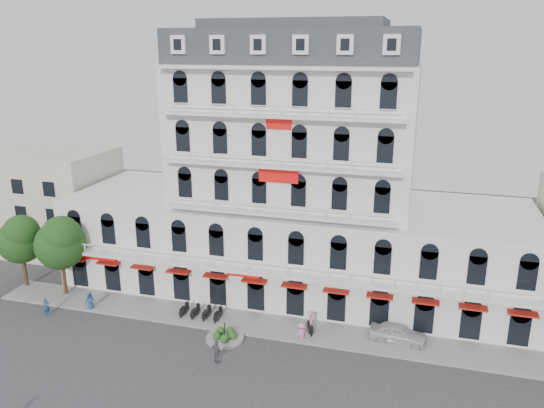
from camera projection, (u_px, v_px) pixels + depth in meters
The scene contains 14 objects.
ground at pixel (235, 388), 38.01m from camera, with size 120.00×120.00×0.00m, color #38383A.
sidewalk at pixel (269, 326), 46.28m from camera, with size 53.00×4.00×0.16m, color gray.
main_building at pixel (295, 191), 51.71m from camera, with size 45.00×15.00×25.80m.
flank_building_west at pixel (51, 201), 62.53m from camera, with size 14.00×10.00×12.00m, color beige.
traffic_island at pixel (225, 337), 44.25m from camera, with size 3.20×3.20×1.60m.
parked_scooter_row at pixel (201, 318), 47.77m from camera, with size 4.40×1.80×1.10m, color black, non-canonical shape.
tree_west_outer at pixel (20, 237), 52.43m from camera, with size 4.50×4.48×7.76m.
tree_west_inner at pixel (60, 241), 50.57m from camera, with size 4.76×4.76×8.25m.
parked_car at pixel (398, 333), 43.68m from camera, with size 1.89×4.71×1.60m, color silver.
rider_center at pixel (310, 322), 44.91m from camera, with size 0.94×1.63×2.10m.
pedestrian_left at pixel (90, 301), 49.02m from camera, with size 0.86×0.56×1.75m, color navy.
pedestrian_mid at pixel (217, 352), 40.79m from camera, with size 1.13×0.47×1.93m, color #5B5A62.
pedestrian_right at pixel (301, 333), 43.67m from camera, with size 1.12×0.65×1.74m, color pink.
pedestrian_far at pixel (46, 307), 47.95m from camera, with size 0.62×0.41×1.71m, color navy.
Camera 1 is at (11.46, -30.61, 23.64)m, focal length 35.00 mm.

